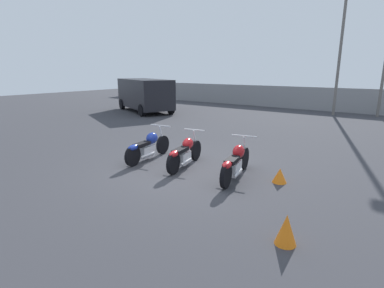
# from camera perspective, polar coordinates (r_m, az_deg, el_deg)

# --- Properties ---
(ground_plane) EXTENTS (60.00, 60.00, 0.00)m
(ground_plane) POSITION_cam_1_polar(r_m,az_deg,el_deg) (8.19, -1.82, -5.02)
(ground_plane) COLOR #38383D
(fence_back) EXTENTS (40.00, 0.04, 1.54)m
(fence_back) POSITION_cam_1_polar(r_m,az_deg,el_deg) (21.79, 23.69, 7.81)
(fence_back) COLOR gray
(fence_back) RESTS_ON ground_plane
(light_pole_left) EXTENTS (0.70, 0.35, 8.32)m
(light_pole_left) POSITION_cam_1_polar(r_m,az_deg,el_deg) (20.05, 26.77, 18.83)
(light_pole_left) COLOR slate
(light_pole_left) RESTS_ON ground_plane
(motorcycle_slot_0) EXTENTS (0.75, 2.08, 0.96)m
(motorcycle_slot_0) POSITION_cam_1_polar(r_m,az_deg,el_deg) (9.11, -8.40, -0.47)
(motorcycle_slot_0) COLOR black
(motorcycle_slot_0) RESTS_ON ground_plane
(motorcycle_slot_1) EXTENTS (0.70, 1.98, 0.96)m
(motorcycle_slot_1) POSITION_cam_1_polar(r_m,az_deg,el_deg) (8.35, -1.42, -1.70)
(motorcycle_slot_1) COLOR black
(motorcycle_slot_1) RESTS_ON ground_plane
(motorcycle_slot_2) EXTENTS (0.73, 2.10, 0.97)m
(motorcycle_slot_2) POSITION_cam_1_polar(r_m,az_deg,el_deg) (7.56, 8.32, -3.45)
(motorcycle_slot_2) COLOR black
(motorcycle_slot_2) RESTS_ON ground_plane
(parked_van) EXTENTS (5.39, 3.85, 2.08)m
(parked_van) POSITION_cam_1_polar(r_m,az_deg,el_deg) (19.89, -9.03, 9.45)
(parked_van) COLOR black
(parked_van) RESTS_ON ground_plane
(traffic_cone_near) EXTENTS (0.34, 0.34, 0.50)m
(traffic_cone_near) POSITION_cam_1_polar(r_m,az_deg,el_deg) (5.05, 17.51, -15.29)
(traffic_cone_near) COLOR orange
(traffic_cone_near) RESTS_ON ground_plane
(traffic_cone_far) EXTENTS (0.35, 0.35, 0.36)m
(traffic_cone_far) POSITION_cam_1_polar(r_m,az_deg,el_deg) (7.57, 16.37, -5.77)
(traffic_cone_far) COLOR orange
(traffic_cone_far) RESTS_ON ground_plane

